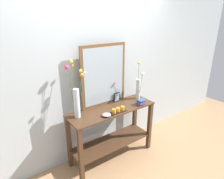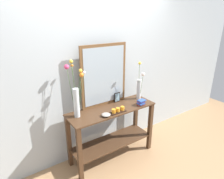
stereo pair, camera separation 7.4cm
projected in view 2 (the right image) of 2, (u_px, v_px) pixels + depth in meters
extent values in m
cube|color=#A87F56|center=(112.00, 156.00, 3.09)|extent=(7.00, 6.00, 0.02)
cube|color=#B2BCC1|center=(99.00, 69.00, 2.87)|extent=(6.40, 0.08, 2.70)
cube|color=#472D1C|center=(112.00, 109.00, 2.79)|extent=(1.31, 0.43, 0.02)
cube|color=#472D1C|center=(112.00, 142.00, 2.99)|extent=(1.25, 0.39, 0.02)
cube|color=#472D1C|center=(80.00, 156.00, 2.48)|extent=(0.06, 0.06, 0.81)
cube|color=#472D1C|center=(150.00, 127.00, 3.13)|extent=(0.06, 0.06, 0.81)
cube|color=#472D1C|center=(69.00, 142.00, 2.76)|extent=(0.06, 0.06, 0.81)
cube|color=#472D1C|center=(135.00, 118.00, 3.40)|extent=(0.06, 0.06, 0.81)
cube|color=brown|center=(104.00, 76.00, 2.77)|extent=(0.73, 0.03, 0.90)
cube|color=#9EADB7|center=(105.00, 76.00, 2.76)|extent=(0.65, 0.00, 0.82)
cylinder|color=silver|center=(76.00, 103.00, 2.50)|extent=(0.08, 0.08, 0.39)
cylinder|color=#4C753D|center=(75.00, 91.00, 2.51)|extent=(0.03, 0.13, 0.64)
sphere|color=orange|center=(72.00, 66.00, 2.45)|extent=(0.04, 0.04, 0.04)
cylinder|color=#4C753D|center=(75.00, 89.00, 2.48)|extent=(0.01, 0.08, 0.70)
sphere|color=yellow|center=(71.00, 61.00, 2.38)|extent=(0.05, 0.05, 0.05)
cylinder|color=#4C753D|center=(81.00, 95.00, 2.46)|extent=(0.09, 0.08, 0.58)
sphere|color=silver|center=(84.00, 73.00, 2.35)|extent=(0.04, 0.04, 0.04)
cylinder|color=#4C753D|center=(79.00, 95.00, 2.51)|extent=(0.11, 0.01, 0.53)
sphere|color=orange|center=(82.00, 75.00, 2.44)|extent=(0.06, 0.06, 0.06)
cylinder|color=#4C753D|center=(71.00, 92.00, 2.47)|extent=(0.05, 0.09, 0.64)
sphere|color=#EA4275|center=(66.00, 67.00, 2.38)|extent=(0.06, 0.06, 0.06)
cylinder|color=#4C753D|center=(78.00, 93.00, 2.50)|extent=(0.12, 0.04, 0.58)
sphere|color=yellow|center=(80.00, 71.00, 2.44)|extent=(0.05, 0.05, 0.05)
cylinder|color=silver|center=(139.00, 89.00, 3.07)|extent=(0.07, 0.07, 0.32)
cylinder|color=#4C753D|center=(139.00, 81.00, 2.98)|extent=(0.08, 0.07, 0.58)
sphere|color=yellow|center=(140.00, 63.00, 2.84)|extent=(0.04, 0.04, 0.04)
cylinder|color=#4C753D|center=(141.00, 86.00, 3.00)|extent=(0.04, 0.10, 0.42)
sphere|color=silver|center=(143.00, 74.00, 2.88)|extent=(0.05, 0.05, 0.05)
cube|color=black|center=(118.00, 112.00, 2.68)|extent=(0.24, 0.09, 0.01)
cylinder|color=orange|center=(114.00, 111.00, 2.63)|extent=(0.06, 0.06, 0.05)
cylinder|color=orange|center=(118.00, 110.00, 2.67)|extent=(0.06, 0.06, 0.05)
cylinder|color=orange|center=(122.00, 108.00, 2.71)|extent=(0.06, 0.06, 0.05)
cube|color=black|center=(117.00, 97.00, 2.98)|extent=(0.10, 0.01, 0.15)
cube|color=#83ACC0|center=(117.00, 97.00, 2.98)|extent=(0.08, 0.00, 0.13)
cylinder|color=#9E9389|center=(106.00, 116.00, 2.58)|extent=(0.05, 0.05, 0.01)
ellipsoid|color=#9E9389|center=(106.00, 115.00, 2.57)|extent=(0.12, 0.12, 0.03)
cube|color=#C63338|center=(141.00, 104.00, 2.90)|extent=(0.11, 0.08, 0.02)
cube|color=#2D519E|center=(141.00, 103.00, 2.89)|extent=(0.10, 0.09, 0.02)
cube|color=#663884|center=(141.00, 102.00, 2.89)|extent=(0.11, 0.08, 0.02)
cube|color=#2D519E|center=(142.00, 100.00, 2.88)|extent=(0.12, 0.09, 0.02)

